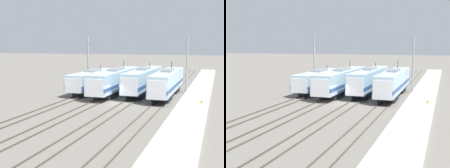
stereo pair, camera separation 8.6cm
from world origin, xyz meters
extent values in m
plane|color=#666059|center=(0.00, 0.00, 0.00)|extent=(400.00, 400.00, 0.00)
cube|color=#4C4238|center=(-7.24, 0.00, 0.07)|extent=(0.07, 120.00, 0.15)
cube|color=#4C4238|center=(-5.81, 0.00, 0.07)|extent=(0.07, 120.00, 0.15)
cube|color=#4C4238|center=(-2.89, 0.00, 0.07)|extent=(0.07, 120.00, 0.15)
cube|color=#4C4238|center=(-1.46, 0.00, 0.07)|extent=(0.07, 120.00, 0.15)
cube|color=#4C4238|center=(1.46, 0.00, 0.07)|extent=(0.07, 120.00, 0.15)
cube|color=#4C4238|center=(2.89, 0.00, 0.07)|extent=(0.07, 120.00, 0.15)
cube|color=#4C4238|center=(5.81, 0.00, 0.07)|extent=(0.07, 120.00, 0.15)
cube|color=#4C4238|center=(7.24, 0.00, 0.07)|extent=(0.07, 120.00, 0.15)
cube|color=#232326|center=(-6.53, 5.13, 0.47)|extent=(2.56, 3.57, 0.95)
cube|color=#232326|center=(-6.53, 13.24, 0.47)|extent=(2.56, 3.57, 0.95)
cube|color=#9EBCCC|center=(-6.53, 9.19, 2.25)|extent=(3.01, 16.23, 2.60)
cube|color=navy|center=(-6.53, 9.19, 1.73)|extent=(3.05, 16.27, 0.47)
cube|color=silver|center=(-6.53, 2.19, 2.06)|extent=(2.77, 2.45, 2.21)
cube|color=black|center=(-6.53, 1.05, 2.54)|extent=(2.36, 0.08, 0.62)
cube|color=gray|center=(-6.53, 9.19, 3.73)|extent=(1.66, 4.06, 0.35)
cylinder|color=#38383D|center=(-6.53, 12.76, 4.00)|extent=(0.12, 0.12, 0.91)
cube|color=#232326|center=(-2.18, 3.79, 0.47)|extent=(2.63, 4.38, 0.95)
cube|color=#232326|center=(-2.18, 13.73, 0.47)|extent=(2.63, 4.38, 0.95)
cube|color=#9EBCCC|center=(-2.18, 8.76, 2.42)|extent=(3.09, 19.89, 2.95)
cube|color=navy|center=(-2.18, 8.76, 1.83)|extent=(3.13, 19.93, 0.53)
cube|color=silver|center=(-2.18, -0.27, 2.20)|extent=(2.84, 2.03, 2.50)
cube|color=black|center=(-2.18, -1.21, 2.75)|extent=(2.42, 0.08, 0.70)
cube|color=gray|center=(-2.18, 8.76, 4.07)|extent=(1.70, 4.97, 0.35)
cylinder|color=#38383D|center=(-2.18, 13.14, 4.63)|extent=(0.12, 0.12, 1.47)
cube|color=#232326|center=(2.18, 5.98, 0.47)|extent=(2.44, 4.18, 0.95)
cube|color=#232326|center=(2.18, 15.49, 0.47)|extent=(2.44, 4.18, 0.95)
cube|color=#9EBCCC|center=(2.18, 10.73, 2.48)|extent=(2.87, 19.02, 3.06)
cube|color=navy|center=(2.18, 10.73, 1.87)|extent=(2.91, 19.06, 0.55)
cube|color=silver|center=(2.18, 2.30, 2.25)|extent=(2.64, 2.34, 2.60)
cube|color=black|center=(2.18, 1.20, 2.83)|extent=(2.24, 0.08, 0.73)
cube|color=gray|center=(2.18, 10.73, 4.19)|extent=(1.58, 4.76, 0.35)
cylinder|color=#38383D|center=(2.18, 14.92, 4.47)|extent=(0.12, 0.12, 0.91)
cube|color=#232326|center=(6.53, 4.01, 0.47)|extent=(2.43, 4.06, 0.95)
cube|color=#232326|center=(6.53, 13.23, 0.47)|extent=(2.43, 4.06, 0.95)
cube|color=#9EBCCC|center=(6.53, 8.62, 2.47)|extent=(2.86, 18.44, 3.04)
cube|color=navy|center=(6.53, 8.62, 1.86)|extent=(2.90, 18.48, 0.55)
cube|color=silver|center=(6.53, 0.34, 2.24)|extent=(2.63, 2.09, 2.59)
cube|color=black|center=(6.53, -0.62, 2.81)|extent=(2.23, 0.08, 0.72)
cube|color=gray|center=(6.53, 8.62, 4.17)|extent=(1.57, 4.61, 0.35)
cylinder|color=#38383D|center=(6.53, 12.68, 4.73)|extent=(0.12, 0.12, 1.48)
cylinder|color=gray|center=(-9.16, 13.03, 4.82)|extent=(0.29, 0.29, 9.64)
cube|color=gray|center=(-9.16, 13.03, 8.48)|extent=(2.26, 0.16, 0.16)
cylinder|color=gray|center=(9.08, 13.03, 4.82)|extent=(0.29, 0.29, 9.64)
cube|color=gray|center=(9.08, 13.03, 8.48)|extent=(2.26, 0.16, 0.16)
cube|color=#B7B5AD|center=(11.16, 0.00, 0.21)|extent=(4.00, 120.00, 0.41)
cone|color=orange|center=(12.21, 1.84, 0.67)|extent=(0.36, 0.36, 0.51)
camera|label=1|loc=(14.24, -41.08, 8.32)|focal=50.00mm
camera|label=2|loc=(14.32, -41.05, 8.32)|focal=50.00mm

